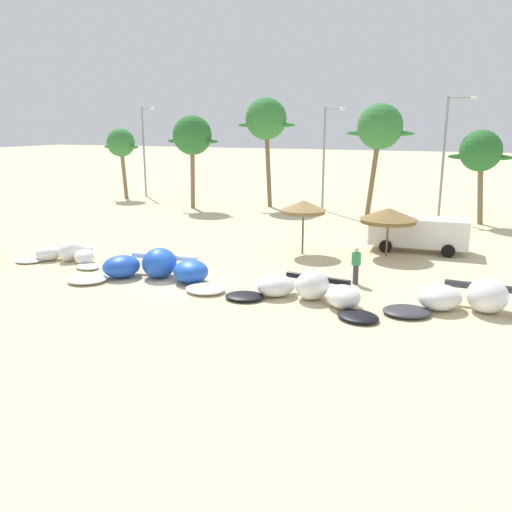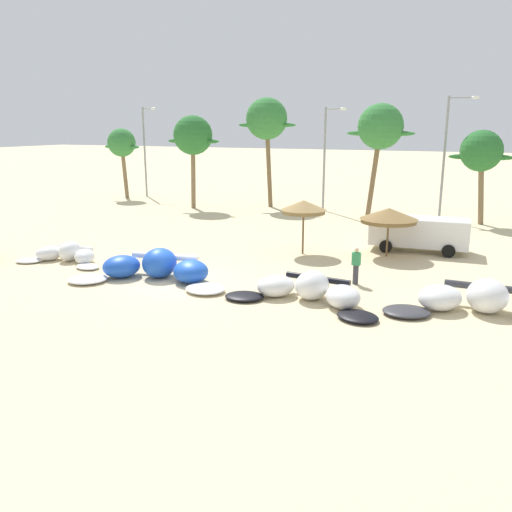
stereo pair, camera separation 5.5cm
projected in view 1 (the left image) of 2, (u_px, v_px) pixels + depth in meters
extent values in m
plane|color=beige|center=(183.00, 282.00, 23.25)|extent=(260.00, 260.00, 0.00)
ellipsoid|color=white|center=(29.00, 261.00, 26.58)|extent=(1.60, 1.43, 0.20)
ellipsoid|color=white|center=(49.00, 253.00, 26.95)|extent=(1.50, 1.63, 0.73)
ellipsoid|color=white|center=(70.00, 251.00, 26.82)|extent=(1.07, 1.39, 0.99)
ellipsoid|color=white|center=(84.00, 257.00, 26.26)|extent=(1.59, 1.63, 0.73)
ellipsoid|color=white|center=(87.00, 267.00, 25.46)|extent=(1.53, 1.29, 0.20)
cylinder|color=white|center=(75.00, 248.00, 27.22)|extent=(2.06, 0.35, 0.19)
cube|color=white|center=(68.00, 252.00, 26.70)|extent=(0.78, 0.53, 0.04)
ellipsoid|color=white|center=(87.00, 279.00, 23.25)|extent=(2.24, 2.16, 0.27)
ellipsoid|color=blue|center=(121.00, 266.00, 23.94)|extent=(2.12, 2.21, 0.99)
ellipsoid|color=blue|center=(159.00, 263.00, 23.89)|extent=(1.77, 1.93, 1.34)
ellipsoid|color=blue|center=(191.00, 272.00, 23.12)|extent=(2.28, 2.29, 0.99)
ellipsoid|color=white|center=(205.00, 289.00, 21.89)|extent=(1.97, 1.82, 0.27)
cylinder|color=white|center=(165.00, 257.00, 24.41)|extent=(3.22, 0.79, 0.29)
cube|color=white|center=(158.00, 264.00, 23.72)|extent=(1.25, 0.79, 0.04)
ellipsoid|color=black|center=(245.00, 296.00, 20.99)|extent=(1.84, 1.64, 0.23)
ellipsoid|color=white|center=(276.00, 286.00, 21.29)|extent=(2.00, 2.03, 0.85)
ellipsoid|color=white|center=(312.00, 285.00, 20.89)|extent=(1.43, 1.69, 1.15)
ellipsoid|color=white|center=(343.00, 297.00, 19.95)|extent=(1.90, 2.00, 0.85)
ellipsoid|color=black|center=(358.00, 316.00, 18.79)|extent=(1.97, 1.84, 0.23)
cylinder|color=black|center=(318.00, 279.00, 21.32)|extent=(2.74, 0.51, 0.25)
cube|color=black|center=(311.00, 286.00, 20.75)|extent=(1.04, 0.66, 0.04)
ellipsoid|color=#333338|center=(407.00, 311.00, 19.27)|extent=(2.13, 1.97, 0.25)
ellipsoid|color=white|center=(440.00, 297.00, 19.74)|extent=(2.19, 2.26, 0.93)
ellipsoid|color=white|center=(487.00, 296.00, 19.44)|extent=(1.47, 1.74, 1.25)
cylinder|color=#333338|center=(488.00, 287.00, 19.94)|extent=(3.10, 0.29, 0.28)
cube|color=#333338|center=(487.00, 297.00, 19.28)|extent=(1.13, 0.63, 0.04)
cylinder|color=brown|center=(303.00, 232.00, 28.18)|extent=(0.10, 0.10, 2.38)
cone|color=#9E7F4C|center=(303.00, 205.00, 27.84)|extent=(2.40, 2.40, 0.51)
cylinder|color=olive|center=(303.00, 212.00, 27.92)|extent=(2.28, 2.28, 0.20)
cylinder|color=brown|center=(387.00, 238.00, 27.67)|extent=(0.10, 0.10, 1.99)
cone|color=olive|center=(389.00, 213.00, 27.36)|extent=(2.99, 2.99, 0.57)
cylinder|color=brown|center=(388.00, 221.00, 27.46)|extent=(2.84, 2.84, 0.20)
cube|color=white|center=(419.00, 231.00, 28.82)|extent=(5.27, 2.23, 1.50)
cube|color=black|center=(392.00, 225.00, 29.24)|extent=(1.40, 1.97, 0.56)
cylinder|color=black|center=(385.00, 246.00, 28.66)|extent=(0.69, 0.28, 0.68)
cylinder|color=black|center=(390.00, 239.00, 30.42)|extent=(0.69, 0.28, 0.68)
cylinder|color=black|center=(448.00, 251.00, 27.57)|extent=(0.69, 0.28, 0.68)
cylinder|color=black|center=(449.00, 243.00, 29.34)|extent=(0.69, 0.28, 0.68)
cylinder|color=#383842|center=(356.00, 274.00, 22.92)|extent=(0.24, 0.24, 0.85)
cube|color=#338E51|center=(356.00, 259.00, 22.75)|extent=(0.36, 0.22, 0.56)
sphere|color=beige|center=(357.00, 250.00, 22.66)|extent=(0.20, 0.20, 0.20)
cylinder|color=#7F6647|center=(124.00, 171.00, 49.53)|extent=(0.66, 0.36, 5.16)
sphere|color=#337A38|center=(121.00, 143.00, 48.97)|extent=(2.59, 2.59, 2.59)
ellipsoid|color=#337A38|center=(112.00, 147.00, 49.47)|extent=(1.81, 0.50, 0.36)
ellipsoid|color=#337A38|center=(130.00, 147.00, 48.66)|extent=(1.81, 0.50, 0.36)
cylinder|color=#7F6647|center=(193.00, 172.00, 43.43)|extent=(0.49, 0.36, 5.93)
sphere|color=#286B2D|center=(192.00, 135.00, 42.70)|extent=(3.15, 3.15, 3.15)
ellipsoid|color=#286B2D|center=(179.00, 141.00, 43.30)|extent=(2.21, 0.50, 0.36)
ellipsoid|color=#286B2D|center=(206.00, 141.00, 42.32)|extent=(2.21, 0.50, 0.36)
cylinder|color=brown|center=(268.00, 163.00, 44.08)|extent=(0.75, 0.36, 7.24)
sphere|color=#337A38|center=(266.00, 119.00, 43.29)|extent=(3.39, 3.39, 3.39)
ellipsoid|color=#337A38|center=(251.00, 125.00, 43.95)|extent=(2.38, 0.50, 0.36)
ellipsoid|color=#337A38|center=(281.00, 125.00, 42.89)|extent=(2.38, 0.50, 0.36)
cylinder|color=brown|center=(373.00, 173.00, 38.89)|extent=(0.97, 0.36, 6.63)
sphere|color=#337A38|center=(380.00, 126.00, 37.97)|extent=(3.27, 3.27, 3.27)
ellipsoid|color=#337A38|center=(362.00, 133.00, 38.60)|extent=(2.29, 0.50, 0.36)
ellipsoid|color=#337A38|center=(398.00, 134.00, 37.58)|extent=(2.29, 0.50, 0.36)
cylinder|color=#7F6647|center=(480.00, 188.00, 36.43)|extent=(0.78, 0.36, 5.03)
sphere|color=#286B2D|center=(481.00, 151.00, 35.91)|extent=(2.80, 2.80, 2.80)
ellipsoid|color=#286B2D|center=(463.00, 157.00, 36.44)|extent=(1.96, 0.50, 0.36)
ellipsoid|color=#286B2D|center=(498.00, 157.00, 35.57)|extent=(1.96, 0.50, 0.36)
cylinder|color=gray|center=(144.00, 152.00, 50.55)|extent=(0.18, 0.18, 8.37)
cylinder|color=gray|center=(147.00, 109.00, 49.35)|extent=(1.17, 0.10, 0.10)
ellipsoid|color=silver|center=(152.00, 108.00, 49.12)|extent=(0.56, 0.24, 0.20)
cylinder|color=gray|center=(324.00, 160.00, 41.97)|extent=(0.18, 0.18, 8.08)
cylinder|color=gray|center=(334.00, 109.00, 40.77)|extent=(1.38, 0.10, 0.10)
ellipsoid|color=silver|center=(343.00, 109.00, 40.50)|extent=(0.56, 0.24, 0.20)
cylinder|color=gray|center=(443.00, 159.00, 37.92)|extent=(0.18, 0.18, 8.71)
cylinder|color=gray|center=(461.00, 98.00, 36.57)|extent=(1.71, 0.10, 0.10)
ellipsoid|color=silver|center=(475.00, 97.00, 36.24)|extent=(0.56, 0.24, 0.20)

